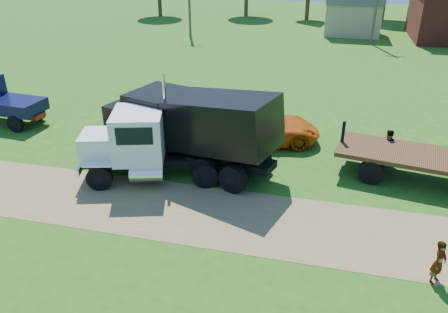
% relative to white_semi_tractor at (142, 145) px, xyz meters
% --- Properties ---
extents(ground, '(140.00, 140.00, 0.00)m').
position_rel_white_semi_tractor_xyz_m(ground, '(5.71, -2.32, -1.61)').
color(ground, '#295512').
rests_on(ground, ground).
extents(dirt_track, '(120.00, 4.20, 0.01)m').
position_rel_white_semi_tractor_xyz_m(dirt_track, '(5.71, -2.32, -1.60)').
color(dirt_track, brown).
rests_on(dirt_track, ground).
extents(white_semi_tractor, '(7.97, 4.51, 4.71)m').
position_rel_white_semi_tractor_xyz_m(white_semi_tractor, '(0.00, 0.00, 0.00)').
color(white_semi_tractor, black).
rests_on(white_semi_tractor, ground).
extents(black_dump_truck, '(9.31, 5.12, 3.96)m').
position_rel_white_semi_tractor_xyz_m(black_dump_truck, '(1.85, 1.64, 0.57)').
color(black_dump_truck, black).
rests_on(black_dump_truck, ground).
extents(orange_pickup, '(6.39, 4.19, 1.63)m').
position_rel_white_semi_tractor_xyz_m(orange_pickup, '(4.74, 5.16, -0.79)').
color(orange_pickup, '#C65009').
rests_on(orange_pickup, ground).
extents(flatbed_trailer, '(9.31, 4.15, 2.30)m').
position_rel_white_semi_tractor_xyz_m(flatbed_trailer, '(13.06, 2.56, -0.62)').
color(flatbed_trailer, '#31200F').
rests_on(flatbed_trailer, ground).
extents(spectator_a, '(0.63, 0.67, 1.53)m').
position_rel_white_semi_tractor_xyz_m(spectator_a, '(11.79, -4.25, -0.84)').
color(spectator_a, '#999999').
rests_on(spectator_a, ground).
extents(spectator_b, '(1.01, 0.88, 1.77)m').
position_rel_white_semi_tractor_xyz_m(spectator_b, '(10.90, 4.07, -0.73)').
color(spectator_b, '#999999').
rests_on(spectator_b, ground).
extents(tan_shed, '(6.20, 5.40, 4.70)m').
position_rel_white_semi_tractor_xyz_m(tan_shed, '(9.71, 37.68, 0.81)').
color(tan_shed, tan).
rests_on(tan_shed, ground).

